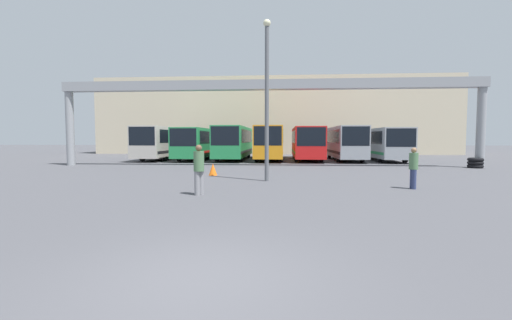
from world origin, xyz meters
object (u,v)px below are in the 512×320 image
object	(u,v)px
bus_slot_3	(270,141)
pedestrian_near_right	(413,167)
bus_slot_0	(166,141)
tire_stack	(475,163)
bus_slot_4	(307,141)
pedestrian_near_center	(199,168)
bus_slot_1	(199,142)
lamp_post	(267,94)
traffic_cone	(213,169)
bus_slot_2	(234,141)
bus_slot_5	(345,141)
bus_slot_6	(383,142)

from	to	relation	value
bus_slot_3	pedestrian_near_right	bearing A→B (deg)	-70.73
bus_slot_0	pedestrian_near_right	size ratio (longest dim) A/B	6.99
bus_slot_3	tire_stack	world-z (taller)	bus_slot_3
bus_slot_4	pedestrian_near_center	size ratio (longest dim) A/B	5.86
bus_slot_1	lamp_post	bearing A→B (deg)	-65.89
bus_slot_1	bus_slot_4	size ratio (longest dim) A/B	1.00
pedestrian_near_center	traffic_cone	distance (m)	6.79
bus_slot_3	tire_stack	bearing A→B (deg)	-28.90
bus_slot_1	bus_slot_3	world-z (taller)	bus_slot_3
bus_slot_2	bus_slot_4	distance (m)	7.16
bus_slot_3	pedestrian_near_center	xyz separation A→B (m)	(-1.87, -21.18, -0.86)
bus_slot_0	bus_slot_2	xyz separation A→B (m)	(7.16, -0.43, 0.01)
bus_slot_3	tire_stack	distance (m)	17.10
tire_stack	bus_slot_2	bearing A→B (deg)	155.21
pedestrian_near_center	lamp_post	size ratio (longest dim) A/B	0.24
bus_slot_1	bus_slot_5	xyz separation A→B (m)	(14.32, -0.42, 0.06)
lamp_post	bus_slot_2	bearing A→B (deg)	103.24
bus_slot_0	bus_slot_1	distance (m)	3.62
pedestrian_near_right	bus_slot_3	bearing A→B (deg)	-163.20
bus_slot_2	lamp_post	xyz separation A→B (m)	(4.03, -17.12, 2.41)
bus_slot_6	traffic_cone	size ratio (longest dim) A/B	14.91
bus_slot_0	bus_slot_4	xyz separation A→B (m)	(14.32, -0.54, -0.04)
bus_slot_0	bus_slot_6	size ratio (longest dim) A/B	1.19
bus_slot_4	bus_slot_6	xyz separation A→B (m)	(7.16, -0.44, -0.07)
bus_slot_2	lamp_post	bearing A→B (deg)	-76.76
bus_slot_3	lamp_post	bearing A→B (deg)	-88.47
lamp_post	bus_slot_4	bearing A→B (deg)	79.57
bus_slot_6	pedestrian_near_center	world-z (taller)	bus_slot_6
bus_slot_1	tire_stack	xyz separation A→B (m)	(22.07, -8.42, -1.40)
bus_slot_5	traffic_cone	bearing A→B (deg)	-124.76
bus_slot_1	bus_slot_3	size ratio (longest dim) A/B	1.04
traffic_cone	tire_stack	size ratio (longest dim) A/B	0.65
pedestrian_near_center	tire_stack	distance (m)	21.20
bus_slot_3	traffic_cone	world-z (taller)	bus_slot_3
bus_slot_3	pedestrian_near_right	size ratio (longest dim) A/B	6.13
bus_slot_2	bus_slot_3	bearing A→B (deg)	-4.91
bus_slot_3	bus_slot_4	distance (m)	3.59
bus_slot_4	traffic_cone	size ratio (longest dim) A/B	16.20
bus_slot_0	pedestrian_near_right	bearing A→B (deg)	-48.63
bus_slot_3	bus_slot_6	xyz separation A→B (m)	(10.74, -0.24, -0.12)
bus_slot_0	traffic_cone	bearing A→B (deg)	-62.20
bus_slot_2	lamp_post	distance (m)	17.75
pedestrian_near_right	traffic_cone	distance (m)	10.41
bus_slot_1	bus_slot_4	bearing A→B (deg)	0.06
bus_slot_1	traffic_cone	distance (m)	15.38
bus_slot_4	pedestrian_near_center	xyz separation A→B (m)	(-5.45, -21.37, -0.81)
bus_slot_2	pedestrian_near_center	distance (m)	21.57
bus_slot_2	traffic_cone	bearing A→B (deg)	-86.67
bus_slot_2	bus_slot_5	xyz separation A→B (m)	(10.74, -0.55, -0.02)
pedestrian_near_center	lamp_post	world-z (taller)	lamp_post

